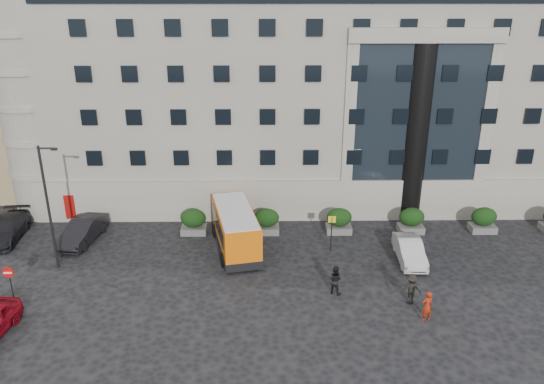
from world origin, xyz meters
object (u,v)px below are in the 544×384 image
at_px(hedge_a, 194,221).
at_px(street_lamp, 49,204).
at_px(pedestrian_a, 427,306).
at_px(parked_car_c, 6,229).
at_px(parked_car_d, 90,184).
at_px(red_truck, 86,188).
at_px(hedge_b, 266,221).
at_px(white_taxi, 410,251).
at_px(minibus, 236,228).
at_px(pedestrian_c, 411,289).
at_px(no_entry_sign, 9,278).
at_px(hedge_d, 411,220).
at_px(hedge_c, 339,220).
at_px(pedestrian_b, 335,280).
at_px(bus_stop_sign, 332,227).
at_px(parked_car_b, 83,231).
at_px(hedge_e, 484,220).

relative_size(hedge_a, street_lamp, 0.23).
bearing_deg(pedestrian_a, parked_car_c, -38.63).
distance_m(hedge_a, pedestrian_a, 17.38).
bearing_deg(parked_car_d, red_truck, -84.78).
height_order(hedge_b, white_taxi, hedge_b).
height_order(minibus, red_truck, red_truck).
height_order(pedestrian_a, pedestrian_c, pedestrian_c).
height_order(no_entry_sign, minibus, minibus).
relative_size(no_entry_sign, red_truck, 0.38).
bearing_deg(minibus, hedge_d, -0.77).
bearing_deg(red_truck, parked_car_c, -135.12).
relative_size(red_truck, white_taxi, 1.40).
relative_size(hedge_c, pedestrian_b, 1.05).
bearing_deg(hedge_b, bus_stop_sign, -33.07).
bearing_deg(street_lamp, pedestrian_c, -11.33).
distance_m(bus_stop_sign, no_entry_sign, 19.46).
relative_size(minibus, parked_car_b, 1.48).
distance_m(parked_car_b, parked_car_c, 5.52).
height_order(street_lamp, parked_car_d, street_lamp).
xyz_separation_m(hedge_d, parked_car_d, (-25.49, 8.20, -0.25)).
relative_size(hedge_b, hedge_c, 1.00).
xyz_separation_m(hedge_b, parked_car_d, (-15.09, 8.20, -0.25)).
relative_size(bus_stop_sign, pedestrian_b, 1.44).
bearing_deg(parked_car_b, hedge_c, 12.62).
xyz_separation_m(hedge_c, parked_car_d, (-20.29, 8.20, -0.25)).
distance_m(white_taxi, pedestrian_a, 6.58).
xyz_separation_m(minibus, parked_car_c, (-16.13, 1.70, -0.80)).
height_order(street_lamp, pedestrian_a, street_lamp).
height_order(hedge_a, red_truck, red_truck).
height_order(hedge_a, hedge_d, same).
xyz_separation_m(hedge_e, minibus, (-17.67, -2.44, 0.63)).
bearing_deg(parked_car_b, bus_stop_sign, 3.41).
height_order(bus_stop_sign, white_taxi, bus_stop_sign).
height_order(hedge_e, parked_car_c, hedge_e).
relative_size(hedge_d, parked_car_d, 0.38).
bearing_deg(parked_car_c, pedestrian_a, -24.82).
height_order(red_truck, white_taxi, red_truck).
relative_size(street_lamp, parked_car_d, 1.65).
bearing_deg(street_lamp, parked_car_d, 98.52).
relative_size(hedge_b, no_entry_sign, 0.79).
relative_size(hedge_b, pedestrian_b, 1.05).
relative_size(hedge_a, bus_stop_sign, 0.73).
relative_size(minibus, pedestrian_c, 3.97).
xyz_separation_m(hedge_b, parked_car_b, (-12.70, -1.22, -0.14)).
relative_size(white_taxi, pedestrian_a, 2.42).
distance_m(hedge_b, street_lamp, 14.41).
bearing_deg(parked_car_d, hedge_d, -25.46).
height_order(hedge_e, street_lamp, street_lamp).
xyz_separation_m(hedge_c, hedge_d, (5.20, 0.00, 0.00)).
bearing_deg(hedge_b, parked_car_b, -174.52).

